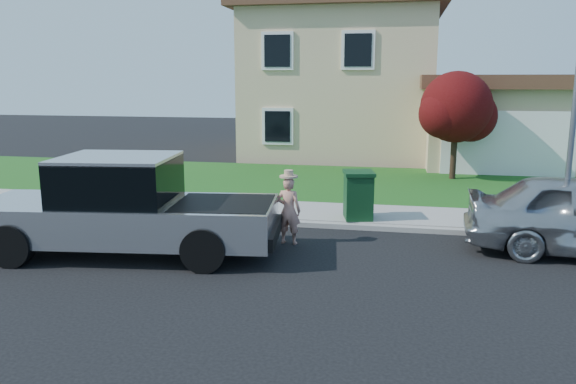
# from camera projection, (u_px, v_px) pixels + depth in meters

# --- Properties ---
(ground) EXTENTS (80.00, 80.00, 0.00)m
(ground) POSITION_uv_depth(u_px,v_px,m) (254.00, 263.00, 10.86)
(ground) COLOR black
(ground) RESTS_ON ground
(curb) EXTENTS (40.00, 0.20, 0.12)m
(curb) POSITION_uv_depth(u_px,v_px,m) (325.00, 225.00, 13.45)
(curb) COLOR gray
(curb) RESTS_ON ground
(sidewalk) EXTENTS (40.00, 2.00, 0.15)m
(sidewalk) POSITION_uv_depth(u_px,v_px,m) (330.00, 214.00, 14.50)
(sidewalk) COLOR gray
(sidewalk) RESTS_ON ground
(lawn) EXTENTS (40.00, 7.00, 0.10)m
(lawn) POSITION_uv_depth(u_px,v_px,m) (346.00, 184.00, 18.84)
(lawn) COLOR #123D11
(lawn) RESTS_ON ground
(house) EXTENTS (14.00, 11.30, 6.85)m
(house) POSITION_uv_depth(u_px,v_px,m) (370.00, 86.00, 25.74)
(house) COLOR tan
(house) RESTS_ON ground
(pickup_truck) EXTENTS (6.29, 2.74, 2.00)m
(pickup_truck) POSITION_uv_depth(u_px,v_px,m) (126.00, 209.00, 11.26)
(pickup_truck) COLOR black
(pickup_truck) RESTS_ON ground
(woman) EXTENTS (0.57, 0.42, 1.61)m
(woman) POSITION_uv_depth(u_px,v_px,m) (289.00, 209.00, 12.01)
(woman) COLOR tan
(woman) RESTS_ON ground
(ornamental_tree) EXTENTS (2.68, 2.41, 3.67)m
(ornamental_tree) POSITION_uv_depth(u_px,v_px,m) (457.00, 110.00, 19.05)
(ornamental_tree) COLOR black
(ornamental_tree) RESTS_ON lawn
(trash_bin) EXTENTS (0.86, 0.95, 1.16)m
(trash_bin) POSITION_uv_depth(u_px,v_px,m) (358.00, 195.00, 13.62)
(trash_bin) COLOR #0E3417
(trash_bin) RESTS_ON sidewalk
(street_lamp) EXTENTS (0.26, 0.63, 4.85)m
(street_lamp) POSITION_uv_depth(u_px,v_px,m) (575.00, 117.00, 11.04)
(street_lamp) COLOR slate
(street_lamp) RESTS_ON ground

